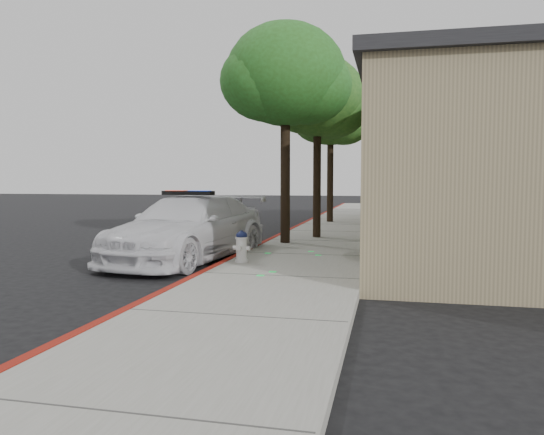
{
  "coord_description": "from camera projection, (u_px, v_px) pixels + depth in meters",
  "views": [
    {
      "loc": [
        3.66,
        -9.57,
        1.94
      ],
      "look_at": [
        1.04,
        2.02,
        1.11
      ],
      "focal_mm": 34.34,
      "sensor_mm": 36.0,
      "label": 1
    }
  ],
  "objects": [
    {
      "name": "ground",
      "position": [
        198.0,
        280.0,
        10.25
      ],
      "size": [
        120.0,
        120.0,
        0.0
      ],
      "primitive_type": "plane",
      "color": "black",
      "rests_on": "ground"
    },
    {
      "name": "sidewalk",
      "position": [
        303.0,
        257.0,
        12.81
      ],
      "size": [
        3.2,
        60.0,
        0.15
      ],
      "primitive_type": "cube",
      "color": "gray",
      "rests_on": "ground"
    },
    {
      "name": "red_curb",
      "position": [
        243.0,
        255.0,
        13.15
      ],
      "size": [
        0.14,
        60.0,
        0.16
      ],
      "primitive_type": "cube",
      "color": "maroon",
      "rests_on": "ground"
    },
    {
      "name": "clapboard_building",
      "position": [
        482.0,
        176.0,
        17.39
      ],
      "size": [
        7.3,
        20.89,
        4.24
      ],
      "color": "#978762",
      "rests_on": "ground"
    },
    {
      "name": "police_car",
      "position": [
        188.0,
        228.0,
        12.71
      ],
      "size": [
        3.04,
        5.78,
        1.72
      ],
      "rotation": [
        0.0,
        0.0,
        -0.15
      ],
      "color": "silver",
      "rests_on": "ground"
    },
    {
      "name": "fire_hydrant",
      "position": [
        242.0,
        246.0,
        11.51
      ],
      "size": [
        0.4,
        0.35,
        0.7
      ],
      "rotation": [
        0.0,
        0.0,
        -0.12
      ],
      "color": "white",
      "rests_on": "sidewalk"
    },
    {
      "name": "street_tree_near",
      "position": [
        286.0,
        79.0,
        14.87
      ],
      "size": [
        3.72,
        3.44,
        6.31
      ],
      "rotation": [
        0.0,
        0.0,
        -0.21
      ],
      "color": "black",
      "rests_on": "sidewalk"
    },
    {
      "name": "street_tree_mid",
      "position": [
        318.0,
        101.0,
        16.44
      ],
      "size": [
        3.19,
        3.01,
        5.76
      ],
      "rotation": [
        0.0,
        0.0,
        -0.07
      ],
      "color": "black",
      "rests_on": "sidewalk"
    },
    {
      "name": "street_tree_far",
      "position": [
        331.0,
        117.0,
        22.71
      ],
      "size": [
        3.5,
        3.24,
        6.12
      ],
      "rotation": [
        0.0,
        0.0,
        -0.24
      ],
      "color": "black",
      "rests_on": "sidewalk"
    }
  ]
}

